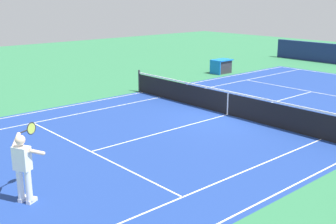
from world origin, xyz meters
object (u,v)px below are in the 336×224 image
at_px(tennis_net, 228,103).
at_px(equipment_cart_tarped, 221,66).
at_px(tennis_ball, 243,113).
at_px(tennis_player_near, 23,165).

distance_m(tennis_net, equipment_cart_tarped, 9.58).
distance_m(tennis_ball, equipment_cart_tarped, 9.46).
relative_size(tennis_player_near, tennis_ball, 25.71).
xyz_separation_m(tennis_player_near, tennis_ball, (-9.81, -1.51, -0.90)).
bearing_deg(equipment_cart_tarped, tennis_net, 43.11).
distance_m(tennis_player_near, tennis_ball, 9.97).
bearing_deg(tennis_player_near, tennis_net, -168.63).
bearing_deg(tennis_ball, equipment_cart_tarped, -133.10).
xyz_separation_m(tennis_net, equipment_cart_tarped, (-6.99, -6.54, -0.05)).
bearing_deg(tennis_net, equipment_cart_tarped, -136.89).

